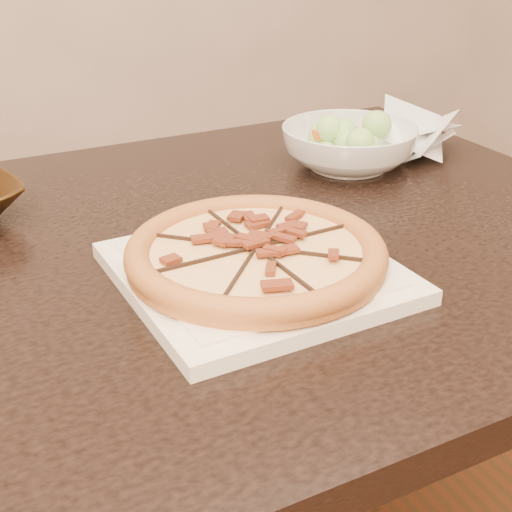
{
  "coord_description": "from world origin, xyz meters",
  "views": [
    {
      "loc": [
        -0.3,
        -0.66,
        1.13
      ],
      "look_at": [
        -0.0,
        -0.01,
        0.78
      ],
      "focal_mm": 50.0,
      "sensor_mm": 36.0,
      "label": 1
    }
  ],
  "objects_px": {
    "dining_table": "(144,326)",
    "plate": "(256,271)",
    "pizza": "(256,253)",
    "salad_bowl": "(349,147)"
  },
  "relations": [
    {
      "from": "plate",
      "to": "salad_bowl",
      "type": "distance_m",
      "value": 0.41
    },
    {
      "from": "dining_table",
      "to": "plate",
      "type": "xyz_separation_m",
      "value": [
        0.1,
        -0.12,
        0.12
      ]
    },
    {
      "from": "plate",
      "to": "dining_table",
      "type": "bearing_deg",
      "value": 130.16
    },
    {
      "from": "dining_table",
      "to": "pizza",
      "type": "bearing_deg",
      "value": -49.84
    },
    {
      "from": "dining_table",
      "to": "pizza",
      "type": "distance_m",
      "value": 0.21
    },
    {
      "from": "dining_table",
      "to": "salad_bowl",
      "type": "bearing_deg",
      "value": 22.43
    },
    {
      "from": "dining_table",
      "to": "plate",
      "type": "bearing_deg",
      "value": -49.84
    },
    {
      "from": "pizza",
      "to": "dining_table",
      "type": "bearing_deg",
      "value": 130.16
    },
    {
      "from": "dining_table",
      "to": "salad_bowl",
      "type": "distance_m",
      "value": 0.45
    },
    {
      "from": "pizza",
      "to": "salad_bowl",
      "type": "xyz_separation_m",
      "value": [
        0.3,
        0.29,
        -0.0
      ]
    }
  ]
}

